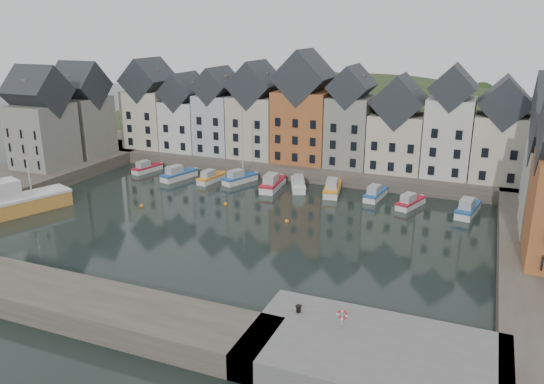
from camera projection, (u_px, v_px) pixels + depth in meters
The scene contains 22 objects.
ground at pixel (225, 229), 63.04m from camera, with size 260.00×260.00×0.00m, color black.
far_quay at pixel (306, 163), 89.19m from camera, with size 90.00×16.00×2.00m, color #483F37.
left_quay at pixel (12, 181), 78.81m from camera, with size 14.00×54.00×2.00m, color #483F37.
near_quay at pixel (373, 357), 37.11m from camera, with size 18.00×10.00×2.00m, color #60605E.
near_wall at pixel (10, 287), 46.97m from camera, with size 50.00×6.00×2.00m, color #483F37.
hillside at pixel (343, 219), 117.82m from camera, with size 153.60×70.40×64.00m.
far_terrace at pixel (323, 120), 83.89m from camera, with size 72.37×8.16×17.78m.
left_terrace at pixel (63, 118), 85.34m from camera, with size 7.65×17.00×15.69m.
mooring_buoys at pixel (216, 210), 69.15m from camera, with size 20.50×5.50×0.50m.
boat_a at pixel (147, 168), 87.58m from camera, with size 2.83×5.79×2.13m.
boat_b at pixel (178, 175), 83.39m from camera, with size 3.61×6.77×2.48m.
boat_c at pixel (211, 178), 82.03m from camera, with size 2.53×5.84×2.17m.
boat_d at pixel (239, 178), 81.51m from camera, with size 4.02×6.36×11.65m.
boat_e at pixel (272, 184), 78.38m from camera, with size 2.76×7.18×2.70m.
boat_f at pixel (298, 184), 78.36m from camera, with size 4.23×6.56×2.42m.
boat_g at pixel (332, 188), 76.20m from camera, with size 3.24×7.03×2.60m.
boat_h at pixel (375, 194), 74.07m from camera, with size 2.46×6.05×2.26m.
boat_i at pixel (410, 202), 70.58m from camera, with size 3.47×5.93×2.18m.
boat_j at pixel (468, 209), 67.80m from camera, with size 3.09×6.80×2.52m.
large_vessel at pixel (9, 203), 67.26m from camera, with size 8.45×14.22×7.18m.
mooring_bollard at pixel (298, 309), 40.91m from camera, with size 0.48×0.48×0.56m.
life_ring_post at pixel (342, 315), 38.94m from camera, with size 0.80×0.17×1.30m.
Camera 1 is at (27.56, -52.21, 23.22)m, focal length 35.00 mm.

